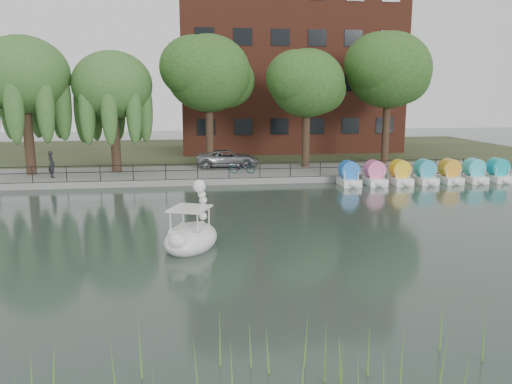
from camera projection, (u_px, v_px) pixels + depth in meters
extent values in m
plane|color=#394C44|center=(257.00, 246.00, 19.17)|extent=(120.00, 120.00, 0.00)
cube|color=gray|center=(226.00, 174.00, 34.68)|extent=(40.00, 6.00, 0.40)
cube|color=gray|center=(229.00, 182.00, 31.82)|extent=(40.00, 0.25, 0.40)
cube|color=#47512D|center=(215.00, 151.00, 48.29)|extent=(60.00, 22.00, 0.36)
cylinder|color=black|center=(229.00, 163.00, 31.79)|extent=(32.00, 0.04, 0.04)
cylinder|color=black|center=(229.00, 169.00, 31.86)|extent=(32.00, 0.04, 0.04)
cylinder|color=black|center=(229.00, 170.00, 31.87)|extent=(0.05, 0.05, 1.00)
cube|color=#4C1E16|center=(287.00, 54.00, 47.40)|extent=(20.00, 10.00, 18.00)
cylinder|color=#473323|center=(29.00, 143.00, 33.02)|extent=(0.60, 0.60, 4.20)
ellipsoid|color=#52823B|center=(23.00, 75.00, 32.15)|extent=(5.88, 5.88, 5.00)
cylinder|color=#473323|center=(116.00, 144.00, 34.26)|extent=(0.60, 0.60, 3.80)
ellipsoid|color=#52823B|center=(112.00, 85.00, 33.48)|extent=(5.32, 5.32, 4.52)
cylinder|color=#473323|center=(210.00, 137.00, 36.02)|extent=(0.60, 0.60, 4.50)
ellipsoid|color=#48752C|center=(209.00, 73.00, 35.14)|extent=(6.00, 6.00, 5.10)
cylinder|color=#473323|center=(306.00, 139.00, 36.49)|extent=(0.60, 0.60, 4.05)
ellipsoid|color=#48752C|center=(307.00, 83.00, 35.70)|extent=(5.40, 5.40, 4.59)
cylinder|color=#473323|center=(386.00, 133.00, 38.24)|extent=(0.60, 0.60, 4.72)
ellipsoid|color=#48752C|center=(389.00, 70.00, 37.33)|extent=(6.30, 6.30, 5.36)
imported|color=gray|center=(228.00, 157.00, 36.55)|extent=(2.51, 5.27, 1.45)
imported|color=gray|center=(242.00, 166.00, 33.71)|extent=(0.87, 1.79, 1.00)
imported|color=black|center=(51.00, 162.00, 31.85)|extent=(0.79, 0.86, 1.98)
ellipsoid|color=white|center=(191.00, 239.00, 18.92)|extent=(2.79, 3.36, 0.64)
cube|color=white|center=(190.00, 232.00, 18.76)|extent=(1.58, 1.64, 0.32)
cube|color=white|center=(190.00, 208.00, 18.63)|extent=(1.79, 1.85, 0.06)
ellipsoid|color=white|center=(178.00, 242.00, 17.70)|extent=(0.82, 0.74, 0.60)
sphere|color=white|center=(199.00, 186.00, 19.46)|extent=(0.51, 0.51, 0.51)
cone|color=black|center=(203.00, 185.00, 19.79)|extent=(0.30, 0.34, 0.21)
cylinder|color=yellow|center=(201.00, 186.00, 19.65)|extent=(0.30, 0.21, 0.28)
cube|color=white|center=(349.00, 182.00, 31.63)|extent=(1.15, 1.70, 0.44)
cylinder|color=blue|center=(349.00, 170.00, 31.59)|extent=(0.90, 1.20, 0.90)
cube|color=white|center=(375.00, 181.00, 31.85)|extent=(1.15, 1.70, 0.44)
cylinder|color=pink|center=(375.00, 170.00, 31.81)|extent=(0.90, 1.20, 0.90)
cube|color=white|center=(400.00, 180.00, 32.08)|extent=(1.15, 1.70, 0.44)
cylinder|color=yellow|center=(400.00, 169.00, 32.03)|extent=(0.90, 1.20, 0.90)
cube|color=white|center=(425.00, 180.00, 32.30)|extent=(1.15, 1.70, 0.44)
cylinder|color=#2FA6C1|center=(425.00, 169.00, 32.25)|extent=(0.90, 1.20, 0.90)
cube|color=white|center=(450.00, 179.00, 32.52)|extent=(1.15, 1.70, 0.44)
cylinder|color=orange|center=(450.00, 168.00, 32.47)|extent=(0.90, 1.20, 0.90)
cube|color=white|center=(474.00, 179.00, 32.74)|extent=(1.15, 1.70, 0.44)
cylinder|color=#38CCDD|center=(474.00, 167.00, 32.70)|extent=(0.90, 1.20, 0.90)
cube|color=white|center=(498.00, 178.00, 32.97)|extent=(1.15, 1.70, 0.44)
cylinder|color=#13A4AC|center=(498.00, 167.00, 32.92)|extent=(0.90, 1.20, 0.90)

